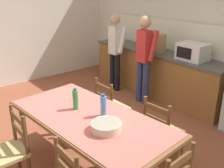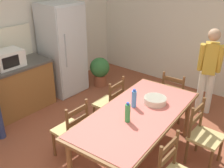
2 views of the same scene
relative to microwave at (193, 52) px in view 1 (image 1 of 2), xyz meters
The scene contains 16 objects.
ground_plane 2.45m from the microwave, 92.16° to the right, with size 8.32×8.32×0.00m, color brown.
wall_back 0.60m from the microwave, 100.44° to the left, with size 6.52×0.12×2.90m, color silver.
wall_left 4.02m from the microwave, 146.56° to the right, with size 0.12×5.20×2.90m, color silver.
kitchen_counter 1.04m from the microwave, behind, with size 3.18×0.66×0.92m.
counter_splashback 0.92m from the microwave, 158.48° to the left, with size 3.14×0.03×0.60m, color #EFE8CB.
microwave is the anchor object (origin of this frame).
paper_bag 0.79m from the microwave, behind, with size 0.24×0.16×0.36m, color tan.
dining_table 2.55m from the microwave, 81.37° to the right, with size 2.15×1.14×0.77m.
bottle_near_centre 2.52m from the microwave, 87.28° to the right, with size 0.07×0.07×0.27m.
bottle_off_centre 2.42m from the microwave, 78.70° to the right, with size 0.07×0.07×0.27m.
serving_bowl 2.66m from the microwave, 73.61° to the right, with size 0.32×0.32×0.09m.
chair_side_far_right 1.95m from the microwave, 65.01° to the right, with size 0.44×0.42×0.91m.
chair_side_near_left 3.37m from the microwave, 90.39° to the right, with size 0.42×0.40×0.91m.
chair_side_far_left 1.87m from the microwave, 95.00° to the right, with size 0.42×0.40×0.91m.
person_at_sink 1.63m from the microwave, 162.14° to the right, with size 0.41×0.28×1.63m.
person_at_counter 0.87m from the microwave, 142.91° to the right, with size 0.42×0.29×1.67m.
Camera 1 is at (2.70, -1.78, 2.19)m, focal length 42.00 mm.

